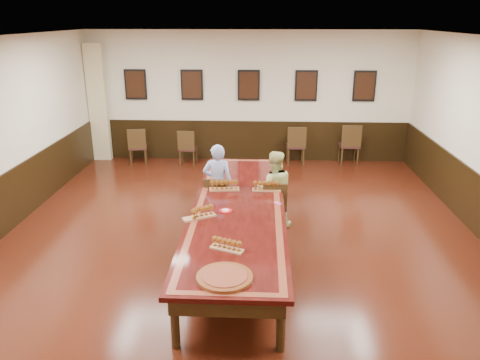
# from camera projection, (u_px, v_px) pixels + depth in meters

# --- Properties ---
(floor) EXTENTS (8.00, 10.00, 0.02)m
(floor) POSITION_uv_depth(u_px,v_px,m) (238.00, 251.00, 7.40)
(floor) COLOR black
(floor) RESTS_ON ground
(ceiling) EXTENTS (8.00, 10.00, 0.02)m
(ceiling) POSITION_uv_depth(u_px,v_px,m) (238.00, 38.00, 6.33)
(ceiling) COLOR white
(ceiling) RESTS_ON floor
(wall_back) EXTENTS (8.00, 0.02, 3.20)m
(wall_back) POSITION_uv_depth(u_px,v_px,m) (249.00, 97.00, 11.58)
(wall_back) COLOR beige
(wall_back) RESTS_ON floor
(chair_man) EXTENTS (0.43, 0.47, 0.90)m
(chair_man) POSITION_uv_depth(u_px,v_px,m) (217.00, 200.00, 8.20)
(chair_man) COLOR #321816
(chair_man) RESTS_ON floor
(chair_woman) EXTENTS (0.43, 0.47, 0.87)m
(chair_woman) POSITION_uv_depth(u_px,v_px,m) (274.00, 204.00, 8.05)
(chair_woman) COLOR #321816
(chair_woman) RESTS_ON floor
(spare_chair_a) EXTENTS (0.51, 0.54, 0.92)m
(spare_chair_a) POSITION_uv_depth(u_px,v_px,m) (138.00, 146.00, 11.57)
(spare_chair_a) COLOR #321816
(spare_chair_a) RESTS_ON floor
(spare_chair_b) EXTENTS (0.44, 0.48, 0.89)m
(spare_chair_b) POSITION_uv_depth(u_px,v_px,m) (188.00, 147.00, 11.52)
(spare_chair_b) COLOR #321816
(spare_chair_b) RESTS_ON floor
(spare_chair_c) EXTENTS (0.47, 0.51, 0.97)m
(spare_chair_c) POSITION_uv_depth(u_px,v_px,m) (296.00, 145.00, 11.59)
(spare_chair_c) COLOR #321816
(spare_chair_c) RESTS_ON floor
(spare_chair_d) EXTENTS (0.48, 0.52, 1.01)m
(spare_chair_d) POSITION_uv_depth(u_px,v_px,m) (349.00, 144.00, 11.57)
(spare_chair_d) COLOR #321816
(spare_chair_d) RESTS_ON floor
(person_man) EXTENTS (0.53, 0.36, 1.43)m
(person_man) POSITION_uv_depth(u_px,v_px,m) (218.00, 184.00, 8.21)
(person_man) COLOR #4B62BD
(person_man) RESTS_ON floor
(person_woman) EXTENTS (0.71, 0.57, 1.36)m
(person_woman) POSITION_uv_depth(u_px,v_px,m) (274.00, 189.00, 8.06)
(person_woman) COLOR #D1D887
(person_woman) RESTS_ON floor
(pink_phone) EXTENTS (0.13, 0.14, 0.01)m
(pink_phone) POSITION_uv_depth(u_px,v_px,m) (277.00, 203.00, 7.24)
(pink_phone) COLOR #DF4A96
(pink_phone) RESTS_ON conference_table
(curtain) EXTENTS (0.45, 0.18, 2.90)m
(curtain) POSITION_uv_depth(u_px,v_px,m) (98.00, 103.00, 11.62)
(curtain) COLOR #CDC18C
(curtain) RESTS_ON floor
(wainscoting) EXTENTS (8.00, 10.00, 1.00)m
(wainscoting) POSITION_uv_depth(u_px,v_px,m) (238.00, 221.00, 7.23)
(wainscoting) COLOR black
(wainscoting) RESTS_ON floor
(conference_table) EXTENTS (1.40, 5.00, 0.76)m
(conference_table) POSITION_uv_depth(u_px,v_px,m) (238.00, 215.00, 7.19)
(conference_table) COLOR black
(conference_table) RESTS_ON floor
(posters) EXTENTS (6.14, 0.04, 0.74)m
(posters) POSITION_uv_depth(u_px,v_px,m) (249.00, 85.00, 11.42)
(posters) COLOR black
(posters) RESTS_ON wall_back
(flight_a) EXTENTS (0.51, 0.20, 0.19)m
(flight_a) POSITION_uv_depth(u_px,v_px,m) (224.00, 185.00, 7.77)
(flight_a) COLOR #A16B43
(flight_a) RESTS_ON conference_table
(flight_b) EXTENTS (0.47, 0.15, 0.18)m
(flight_b) POSITION_uv_depth(u_px,v_px,m) (267.00, 186.00, 7.74)
(flight_b) COLOR #A16B43
(flight_b) RESTS_ON conference_table
(flight_c) EXTENTS (0.49, 0.37, 0.18)m
(flight_c) POSITION_uv_depth(u_px,v_px,m) (200.00, 213.00, 6.70)
(flight_c) COLOR #A16B43
(flight_c) RESTS_ON conference_table
(flight_d) EXTENTS (0.45, 0.28, 0.16)m
(flight_d) POSITION_uv_depth(u_px,v_px,m) (227.00, 245.00, 5.78)
(flight_d) COLOR #A16B43
(flight_d) RESTS_ON conference_table
(red_plate_grp) EXTENTS (0.20, 0.20, 0.03)m
(red_plate_grp) POSITION_uv_depth(u_px,v_px,m) (226.00, 211.00, 6.95)
(red_plate_grp) COLOR red
(red_plate_grp) RESTS_ON conference_table
(carved_platter) EXTENTS (0.69, 0.69, 0.05)m
(carved_platter) POSITION_uv_depth(u_px,v_px,m) (225.00, 277.00, 5.16)
(carved_platter) COLOR #582711
(carved_platter) RESTS_ON conference_table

